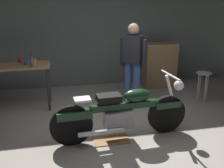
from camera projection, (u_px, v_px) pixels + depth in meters
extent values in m
plane|color=gray|center=(121.00, 134.00, 4.20)|extent=(12.00, 12.00, 0.00)
cube|color=#56605B|center=(95.00, 24.00, 6.33)|extent=(8.00, 0.12, 3.10)
cube|color=#99724C|center=(16.00, 66.00, 4.99)|extent=(1.30, 0.64, 0.04)
cylinder|color=#2D2D33|center=(48.00, 90.00, 5.00)|extent=(0.05, 0.05, 0.86)
cylinder|color=#2D2D33|center=(49.00, 82.00, 5.48)|extent=(0.05, 0.05, 0.86)
cylinder|color=black|center=(167.00, 114.00, 4.19)|extent=(0.64, 0.11, 0.64)
cylinder|color=black|center=(71.00, 126.00, 3.80)|extent=(0.64, 0.11, 0.64)
cube|color=black|center=(167.00, 104.00, 4.14)|extent=(0.45, 0.16, 0.10)
cube|color=black|center=(74.00, 114.00, 3.76)|extent=(0.53, 0.21, 0.12)
cube|color=gray|center=(118.00, 119.00, 3.98)|extent=(0.45, 0.26, 0.28)
cube|color=black|center=(125.00, 106.00, 3.94)|extent=(1.10, 0.16, 0.10)
ellipsoid|color=black|center=(137.00, 95.00, 3.94)|extent=(0.45, 0.24, 0.20)
cube|color=black|center=(109.00, 98.00, 3.83)|extent=(0.37, 0.26, 0.10)
cube|color=silver|center=(82.00, 99.00, 3.73)|extent=(0.25, 0.21, 0.03)
cylinder|color=silver|center=(171.00, 95.00, 4.10)|extent=(0.27, 0.06, 0.68)
cylinder|color=silver|center=(170.00, 75.00, 3.99)|extent=(0.06, 0.60, 0.03)
sphere|color=silver|center=(179.00, 85.00, 4.09)|extent=(0.16, 0.16, 0.16)
cylinder|color=silver|center=(102.00, 132.00, 3.81)|extent=(0.70, 0.11, 0.07)
cylinder|color=#3F5696|center=(136.00, 84.00, 5.34)|extent=(0.15, 0.15, 0.88)
cylinder|color=#3F5696|center=(128.00, 83.00, 5.43)|extent=(0.15, 0.15, 0.88)
cube|color=#26262D|center=(133.00, 49.00, 5.16)|extent=(0.43, 0.42, 0.56)
cylinder|color=#26262D|center=(144.00, 54.00, 5.07)|extent=(0.09, 0.09, 0.58)
cylinder|color=#26262D|center=(122.00, 52.00, 5.30)|extent=(0.09, 0.09, 0.58)
sphere|color=tan|center=(134.00, 29.00, 5.04)|extent=(0.22, 0.22, 0.22)
cylinder|color=#B2B2B7|center=(204.00, 73.00, 5.44)|extent=(0.32, 0.32, 0.02)
cylinder|color=#B2B2B7|center=(207.00, 87.00, 5.56)|extent=(0.02, 0.02, 0.62)
cylinder|color=#B2B2B7|center=(200.00, 86.00, 5.64)|extent=(0.02, 0.02, 0.62)
cylinder|color=#B2B2B7|center=(198.00, 88.00, 5.52)|extent=(0.02, 0.02, 0.62)
cylinder|color=#B2B2B7|center=(205.00, 89.00, 5.43)|extent=(0.02, 0.02, 0.62)
cube|color=#99724C|center=(159.00, 65.00, 6.47)|extent=(0.80, 0.44, 1.10)
sphere|color=tan|center=(163.00, 55.00, 6.17)|extent=(0.04, 0.04, 0.04)
sphere|color=tan|center=(163.00, 67.00, 6.26)|extent=(0.04, 0.04, 0.04)
sphere|color=tan|center=(162.00, 79.00, 6.35)|extent=(0.04, 0.04, 0.04)
cube|color=olive|center=(111.00, 139.00, 4.06)|extent=(0.56, 0.40, 0.01)
cylinder|color=#2D51AD|center=(26.00, 62.00, 4.99)|extent=(0.08, 0.08, 0.09)
torus|color=#2D51AD|center=(28.00, 62.00, 5.00)|extent=(0.05, 0.01, 0.05)
cylinder|color=orange|center=(34.00, 62.00, 5.03)|extent=(0.07, 0.07, 0.10)
torus|color=orange|center=(36.00, 61.00, 5.04)|extent=(0.06, 0.01, 0.06)
cylinder|color=red|center=(20.00, 60.00, 5.16)|extent=(0.08, 0.08, 0.11)
torus|color=red|center=(23.00, 60.00, 5.17)|extent=(0.06, 0.01, 0.06)
cylinder|color=#3F4C59|center=(32.00, 62.00, 4.81)|extent=(0.06, 0.06, 0.18)
cylinder|color=#3F4C59|center=(32.00, 56.00, 4.77)|extent=(0.03, 0.03, 0.05)
cylinder|color=black|center=(31.00, 55.00, 4.76)|extent=(0.03, 0.03, 0.01)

